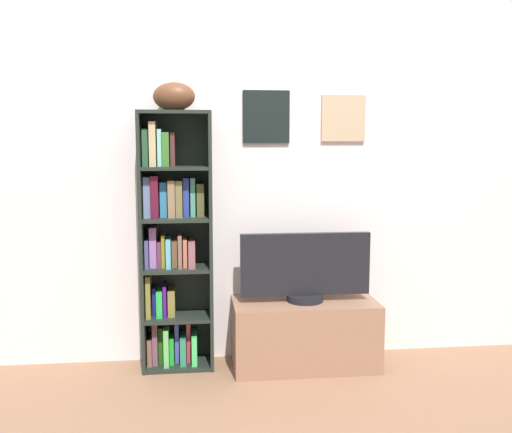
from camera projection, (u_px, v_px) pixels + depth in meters
name	position (u px, v px, depth m)	size (l,w,h in m)	color
back_wall	(252.00, 165.00, 3.51)	(4.80, 0.08, 2.45)	silver
bookshelf	(172.00, 245.00, 3.40)	(0.42, 0.25, 1.54)	black
football	(174.00, 97.00, 3.26)	(0.25, 0.16, 0.16)	brown
tv_stand	(305.00, 334.00, 3.45)	(0.87, 0.40, 0.41)	#8F654B
television	(305.00, 268.00, 3.40)	(0.79, 0.22, 0.42)	black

